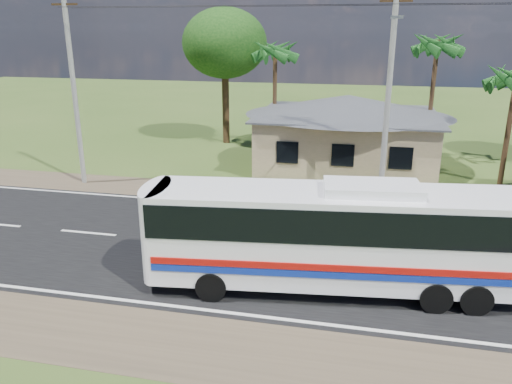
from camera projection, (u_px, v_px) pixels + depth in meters
ground at (302, 253)px, 19.08m from camera, size 120.00×120.00×0.00m
road at (302, 253)px, 19.08m from camera, size 120.00×16.00×0.03m
house at (347, 124)px, 30.10m from camera, size 12.40×10.00×5.00m
utility_poles at (382, 84)px, 22.74m from camera, size 32.80×2.22×11.00m
palm_mid at (437, 46)px, 29.99m from camera, size 2.80×2.80×8.20m
palm_far at (275, 52)px, 32.63m from camera, size 2.80×2.80×7.70m
tree_behind_house at (225, 44)px, 35.16m from camera, size 6.00×6.00×9.61m
coach_bus at (338, 230)px, 15.82m from camera, size 12.01×3.86×3.67m
motorcycle at (498, 195)px, 24.03m from camera, size 2.01×0.86×1.03m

